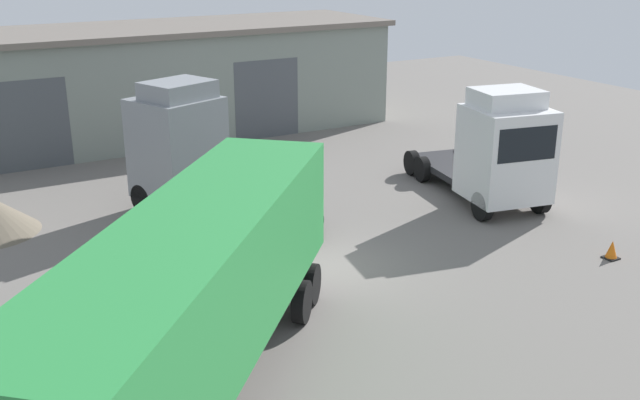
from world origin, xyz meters
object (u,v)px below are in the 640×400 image
tractor_unit_grey (187,152)px  traffic_cone (612,250)px  tractor_unit_white (498,152)px  container_trailer_green (196,289)px

tractor_unit_grey → traffic_cone: (9.15, -9.82, -1.82)m
tractor_unit_white → traffic_cone: 5.38m
tractor_unit_white → tractor_unit_grey: tractor_unit_grey is taller
tractor_unit_white → tractor_unit_grey: (-9.31, 4.70, 0.14)m
container_trailer_green → tractor_unit_grey: size_ratio=1.44×
tractor_unit_white → container_trailer_green: size_ratio=0.67×
tractor_unit_grey → container_trailer_green: bearing=140.3°
tractor_unit_white → container_trailer_green: tractor_unit_white is taller
tractor_unit_white → traffic_cone: tractor_unit_white is taller
tractor_unit_white → container_trailer_green: (-13.07, -6.06, 0.61)m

